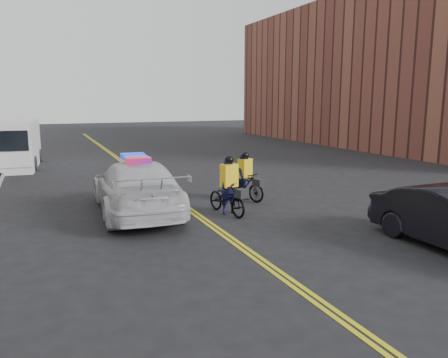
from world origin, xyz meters
name	(u,v)px	position (x,y,z in m)	size (l,w,h in m)	color
ground	(236,243)	(0.00, 0.00, 0.00)	(120.00, 120.00, 0.00)	black
center_line_left	(154,185)	(-0.08, 8.00, 0.01)	(0.10, 60.00, 0.01)	gold
center_line_right	(158,185)	(0.08, 8.00, 0.01)	(0.10, 60.00, 0.01)	gold
building_across	(394,74)	(22.00, 18.00, 5.50)	(12.00, 30.00, 11.00)	brown
police_cruiser	(136,187)	(-1.63, 3.85, 0.83)	(2.59, 5.80, 1.81)	silver
cargo_van	(14,145)	(-5.51, 15.62, 1.18)	(2.55, 5.90, 2.41)	silver
cyclist_near	(229,194)	(0.98, 2.65, 0.64)	(0.99, 1.95, 1.83)	black
cyclist_far	(245,181)	(2.23, 4.12, 0.68)	(1.12, 1.76, 1.73)	black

